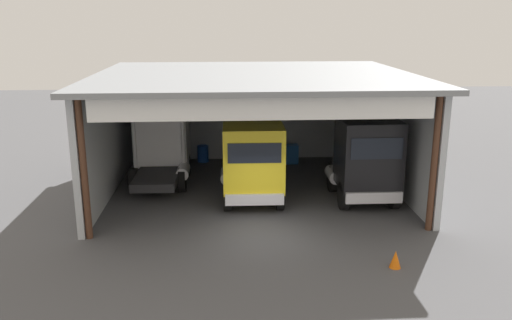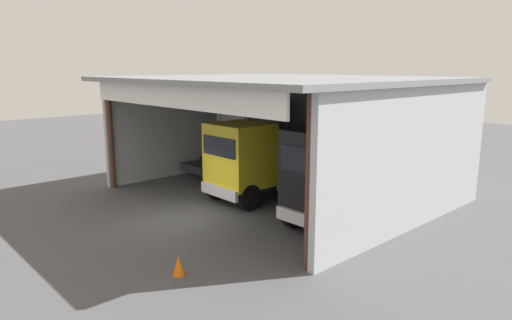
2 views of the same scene
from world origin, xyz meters
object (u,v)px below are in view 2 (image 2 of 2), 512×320
Objects in this scene: truck_black_center_bay at (331,178)px; oil_drum at (309,161)px; truck_yellow_center_right_bay at (246,161)px; tool_cart at (374,176)px; traffic_cone at (179,266)px; truck_white_right_bay at (245,138)px.

truck_black_center_bay is 9.90m from oil_drum.
truck_yellow_center_right_bay is 1.06× the size of truck_black_center_bay.
truck_yellow_center_right_bay is 6.71m from tool_cart.
truck_yellow_center_right_bay is 9.01× the size of traffic_cone.
truck_yellow_center_right_bay is at bearing -2.06° from truck_black_center_bay.
truck_black_center_bay is 6.91m from tool_cart.
tool_cart reaches higher than traffic_cone.
traffic_cone is at bearing 84.94° from truck_black_center_bay.
traffic_cone is (8.15, -9.57, -1.63)m from truck_white_right_bay.
oil_drum is at bearing 116.45° from traffic_cone.
oil_drum is at bearing 62.91° from truck_white_right_bay.
traffic_cone is at bearing -81.69° from tool_cart.
truck_white_right_bay is 9.03× the size of traffic_cone.
tool_cart is 1.79× the size of traffic_cone.
truck_white_right_bay is 4.00m from oil_drum.
truck_black_center_bay is (4.64, -0.18, 0.13)m from truck_yellow_center_right_bay.
truck_black_center_bay is at bearing -21.65° from truck_white_right_bay.
truck_yellow_center_right_bay is at bearing 123.85° from traffic_cone.
truck_yellow_center_right_bay is at bearing -110.48° from tool_cart.
truck_yellow_center_right_bay is 5.05× the size of tool_cart.
truck_black_center_bay is 4.75× the size of tool_cart.
traffic_cone is (6.39, -12.85, -0.16)m from oil_drum.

